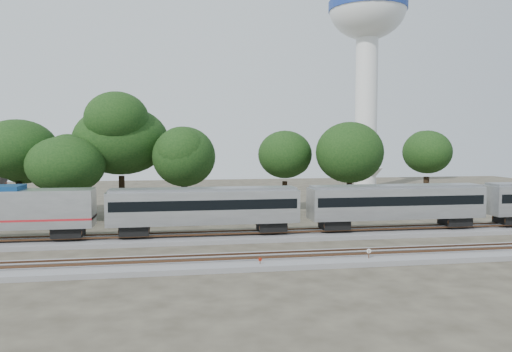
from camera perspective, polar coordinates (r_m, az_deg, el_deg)
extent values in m
plane|color=#383328|center=(43.07, -2.84, -8.77)|extent=(160.00, 160.00, 0.00)
cube|color=slate|center=(48.86, -3.65, -6.99)|extent=(160.00, 5.00, 0.40)
cube|color=brown|center=(48.08, -3.56, -6.62)|extent=(160.00, 0.08, 0.15)
cube|color=brown|center=(49.48, -3.73, -6.31)|extent=(160.00, 0.08, 0.15)
cube|color=slate|center=(39.16, -2.17, -9.78)|extent=(160.00, 5.00, 0.40)
cube|color=brown|center=(38.36, -2.04, -9.38)|extent=(160.00, 0.08, 0.15)
cube|color=brown|center=(39.74, -2.30, -8.90)|extent=(160.00, 0.08, 0.15)
cube|color=silver|center=(49.82, -24.33, -3.41)|extent=(11.07, 3.13, 3.45)
cube|color=#AA1A20|center=(50.28, -25.69, -4.41)|extent=(13.58, 3.17, 0.19)
cube|color=black|center=(49.42, -20.67, -5.94)|extent=(2.72, 2.30, 0.94)
cube|color=silver|center=(48.22, -5.92, -3.49)|extent=(18.17, 3.13, 3.13)
cube|color=black|center=(48.18, -5.92, -3.12)|extent=(17.55, 3.18, 0.94)
cube|color=gray|center=(48.03, -5.94, -1.58)|extent=(17.76, 2.51, 0.37)
cube|color=black|center=(48.60, -13.71, -5.96)|extent=(2.72, 2.30, 0.94)
cube|color=black|center=(49.35, 1.78, -5.69)|extent=(2.72, 2.30, 0.94)
cube|color=silver|center=(53.10, 15.73, -2.93)|extent=(18.17, 3.13, 3.13)
cube|color=black|center=(53.07, 15.73, -2.59)|extent=(17.55, 3.18, 0.94)
cube|color=gray|center=(52.93, 15.76, -1.19)|extent=(17.76, 2.51, 0.37)
cube|color=black|center=(50.97, 8.94, -5.42)|extent=(2.72, 2.30, 0.94)
cube|color=black|center=(56.47, 21.77, -4.74)|extent=(2.72, 2.30, 0.94)
cube|color=black|center=(60.03, 27.05, -4.39)|extent=(2.72, 2.30, 0.94)
cylinder|color=#512D19|center=(37.65, 0.47, -10.05)|extent=(0.05, 0.05, 0.79)
cylinder|color=#A41C0B|center=(37.57, 0.47, -9.53)|extent=(0.28, 0.10, 0.28)
cylinder|color=#512D19|center=(40.40, 12.76, -8.99)|extent=(0.07, 0.07, 1.02)
cylinder|color=silver|center=(40.30, 12.77, -8.36)|extent=(0.36, 0.04, 0.36)
cube|color=#512D19|center=(39.33, 10.43, -9.86)|extent=(0.53, 0.35, 0.30)
cylinder|color=silver|center=(100.10, 12.47, 7.01)|extent=(4.24, 4.24, 29.67)
cone|color=silver|center=(100.25, 12.35, -0.26)|extent=(6.78, 6.78, 4.24)
ellipsoid|color=silver|center=(103.20, 12.65, 18.39)|extent=(14.83, 14.83, 12.61)
cylinder|color=navy|center=(103.20, 12.65, 18.39)|extent=(15.00, 15.00, 1.70)
cylinder|color=black|center=(66.15, -25.41, -2.64)|extent=(0.70, 0.70, 4.57)
ellipsoid|color=black|center=(65.75, -25.58, 2.75)|extent=(8.62, 8.62, 7.33)
cylinder|color=black|center=(61.63, -20.80, -3.41)|extent=(0.70, 0.70, 3.65)
ellipsoid|color=black|center=(61.21, -20.92, 1.19)|extent=(6.88, 6.88, 5.85)
cylinder|color=black|center=(64.75, -15.07, -2.25)|extent=(0.70, 0.70, 5.16)
ellipsoid|color=black|center=(64.37, -15.18, 3.96)|extent=(9.74, 9.74, 8.28)
cylinder|color=black|center=(60.68, -8.17, -3.07)|extent=(0.70, 0.70, 4.12)
ellipsoid|color=black|center=(60.24, -8.23, 2.21)|extent=(7.76, 7.76, 6.60)
cylinder|color=black|center=(66.45, 3.30, -2.39)|extent=(0.70, 0.70, 4.16)
ellipsoid|color=black|center=(66.05, 3.32, 2.47)|extent=(7.84, 7.84, 6.66)
cylinder|color=black|center=(64.79, 10.60, -2.55)|extent=(0.70, 0.70, 4.33)
ellipsoid|color=black|center=(64.38, 10.67, 2.66)|extent=(8.17, 8.17, 6.95)
cylinder|color=black|center=(77.61, 18.87, -1.64)|extent=(0.70, 0.70, 4.24)
ellipsoid|color=black|center=(77.27, 18.97, 2.61)|extent=(8.00, 8.00, 6.80)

